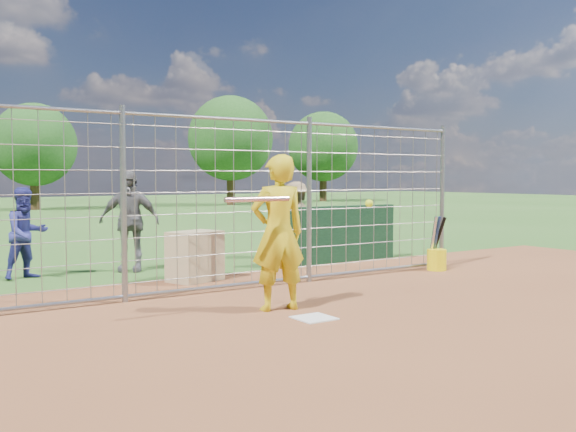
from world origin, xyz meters
TOP-DOWN VIEW (x-y plane):
  - ground at (0.00, 0.00)m, footprint 100.00×100.00m
  - infield_dirt at (0.00, -3.00)m, footprint 18.00×18.00m
  - home_plate at (0.00, -0.20)m, footprint 0.43×0.43m
  - dugout_wall at (3.40, 3.60)m, footprint 2.60×0.20m
  - batter at (-0.08, 0.46)m, footprint 0.77×0.57m
  - bystander_a at (-2.15, 4.83)m, footprint 0.86×0.75m
  - bystander_b at (-0.46, 4.71)m, footprint 1.12×0.93m
  - bystander_c at (3.10, 4.69)m, footprint 1.17×1.00m
  - equipment_bin at (0.03, 3.07)m, footprint 0.93×0.78m
  - equipment_in_play at (-0.08, 0.26)m, footprint 2.13×0.18m
  - bucket_with_bats at (4.12, 1.76)m, footprint 0.34×0.39m
  - backstop_fence at (0.00, 2.00)m, footprint 9.08×0.08m
  - tree_line at (3.13, 28.13)m, footprint 44.66×6.72m

SIDE VIEW (x-z plane):
  - ground at x=0.00m, z-range 0.00..0.00m
  - infield_dirt at x=0.00m, z-range 0.01..0.01m
  - home_plate at x=0.00m, z-range 0.00..0.02m
  - bucket_with_bats at x=4.12m, z-range -0.24..0.73m
  - equipment_bin at x=0.03m, z-range 0.00..0.80m
  - dugout_wall at x=3.40m, z-range 0.00..1.10m
  - bystander_a at x=-2.15m, z-range 0.00..1.50m
  - bystander_c at x=3.10m, z-range 0.00..1.57m
  - bystander_b at x=-0.46m, z-range 0.00..1.78m
  - batter at x=-0.08m, z-range 0.00..1.94m
  - backstop_fence at x=0.00m, z-range -0.04..2.56m
  - equipment_in_play at x=-0.08m, z-range 1.30..1.46m
  - tree_line at x=3.13m, z-range 0.47..6.95m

